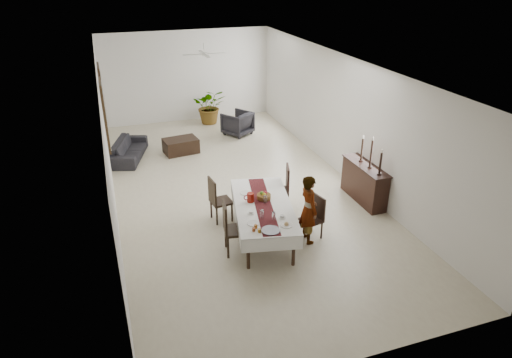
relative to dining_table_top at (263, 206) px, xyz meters
name	(u,v)px	position (x,y,z in m)	size (l,w,h in m)	color
floor	(236,188)	(0.08, 2.35, -0.72)	(6.00, 12.00, 0.00)	beige
ceiling	(233,63)	(0.08, 2.35, 2.48)	(6.00, 12.00, 0.02)	silver
wall_back	(187,76)	(0.08, 8.35, 0.88)	(6.00, 0.02, 3.20)	white
wall_front	(362,273)	(0.08, -3.65, 0.88)	(6.00, 0.02, 3.20)	white
wall_left	(107,144)	(-2.92, 2.35, 0.88)	(0.02, 12.00, 3.20)	white
wall_right	(344,117)	(3.08, 2.35, 0.88)	(0.02, 12.00, 3.20)	white
dining_table_top	(263,206)	(0.00, 0.00, 0.00)	(0.99, 2.37, 0.05)	black
table_leg_fl	(248,253)	(-0.65, -1.02, -0.37)	(0.07, 0.07, 0.69)	black
table_leg_fr	(294,250)	(0.20, -1.19, -0.37)	(0.07, 0.07, 0.69)	black
table_leg_bl	(238,198)	(-0.20, 1.19, -0.37)	(0.07, 0.07, 0.69)	black
table_leg_br	(275,195)	(0.65, 1.02, -0.37)	(0.07, 0.07, 0.69)	black
tablecloth_top	(263,205)	(0.00, 0.00, 0.03)	(1.17, 2.55, 0.01)	white
tablecloth_drape_left	(236,212)	(-0.57, 0.12, -0.11)	(0.01, 2.55, 0.30)	silver
tablecloth_drape_right	(290,209)	(0.57, -0.12, -0.11)	(0.01, 2.55, 0.30)	white
tablecloth_drape_near	(272,244)	(-0.26, -1.24, -0.11)	(1.17, 0.01, 0.30)	white
tablecloth_drape_far	(256,184)	(0.26, 1.24, -0.11)	(1.17, 0.01, 0.30)	white
table_runner	(263,204)	(0.00, 0.00, 0.04)	(0.35, 2.47, 0.00)	maroon
red_pitcher	(250,197)	(-0.21, 0.20, 0.13)	(0.15, 0.15, 0.20)	maroon
pitcher_handle	(246,198)	(-0.29, 0.21, 0.13)	(0.12, 0.12, 0.02)	maroon
wine_glass_near	(274,216)	(-0.01, -0.65, 0.12)	(0.07, 0.07, 0.17)	white
wine_glass_mid	(262,214)	(-0.21, -0.51, 0.12)	(0.07, 0.07, 0.17)	white
wine_glass_far	(265,200)	(0.06, 0.04, 0.12)	(0.07, 0.07, 0.17)	white
teacup_right	(282,217)	(0.17, -0.64, 0.07)	(0.09, 0.09, 0.06)	silver
saucer_right	(282,218)	(0.17, -0.64, 0.04)	(0.15, 0.15, 0.01)	silver
teacup_left	(251,212)	(-0.36, -0.28, 0.07)	(0.09, 0.09, 0.06)	white
saucer_left	(251,213)	(-0.36, -0.28, 0.04)	(0.15, 0.15, 0.01)	white
plate_near_right	(286,225)	(0.14, -0.94, 0.04)	(0.24, 0.24, 0.01)	silver
bread_near_right	(286,224)	(0.14, -0.94, 0.07)	(0.09, 0.09, 0.09)	tan
plate_near_left	(253,223)	(-0.44, -0.67, 0.04)	(0.24, 0.24, 0.01)	silver
plate_far_left	(245,193)	(-0.20, 0.60, 0.04)	(0.24, 0.24, 0.01)	white
serving_tray	(271,230)	(-0.21, -1.02, 0.05)	(0.36, 0.36, 0.02)	#414146
jam_jar_a	(259,231)	(-0.43, -1.00, 0.07)	(0.06, 0.06, 0.07)	#875913
jam_jar_b	(254,229)	(-0.51, -0.92, 0.07)	(0.06, 0.06, 0.07)	brown
jam_jar_c	(256,226)	(-0.45, -0.84, 0.07)	(0.06, 0.06, 0.07)	brown
fruit_basket	(264,197)	(0.10, 0.23, 0.09)	(0.30, 0.30, 0.10)	brown
fruit_red	(265,193)	(0.13, 0.25, 0.16)	(0.09, 0.09, 0.09)	maroon
fruit_green	(262,193)	(0.07, 0.27, 0.16)	(0.08, 0.08, 0.08)	#4C8527
fruit_yellow	(264,195)	(0.09, 0.18, 0.16)	(0.08, 0.08, 0.08)	gold
chair_right_near_seat	(311,220)	(0.93, -0.40, -0.30)	(0.40, 0.40, 0.05)	black
chair_right_near_leg_fl	(322,230)	(1.13, -0.52, -0.52)	(0.04, 0.04, 0.39)	black
chair_right_near_leg_fr	(312,224)	(1.06, -0.20, -0.52)	(0.04, 0.04, 0.39)	black
chair_right_near_leg_bl	(309,235)	(0.81, -0.59, -0.52)	(0.04, 0.04, 0.39)	black
chair_right_near_leg_br	(300,228)	(0.74, -0.28, -0.52)	(0.04, 0.04, 0.39)	black
chair_right_near_back	(319,207)	(1.11, -0.36, -0.03)	(0.40, 0.04, 0.50)	black
chair_right_far_seat	(278,191)	(0.70, 0.92, -0.22)	(0.47, 0.47, 0.05)	black
chair_right_far_leg_fl	(287,205)	(0.82, 0.68, -0.48)	(0.05, 0.05, 0.47)	black
chair_right_far_leg_fr	(285,197)	(0.94, 1.05, -0.48)	(0.05, 0.05, 0.47)	black
chair_right_far_leg_bl	(270,205)	(0.45, 0.80, -0.48)	(0.05, 0.05, 0.47)	black
chair_right_far_leg_br	(269,197)	(0.57, 1.17, -0.48)	(0.05, 0.05, 0.47)	black
chair_right_far_back	(288,179)	(0.90, 0.86, 0.10)	(0.47, 0.04, 0.60)	black
chair_left_near_seat	(236,230)	(-0.71, -0.40, -0.22)	(0.48, 0.48, 0.05)	black
chair_left_near_leg_fl	(226,237)	(-0.87, -0.18, -0.48)	(0.05, 0.05, 0.47)	black
chair_left_near_leg_fr	(228,248)	(-0.93, -0.56, -0.48)	(0.05, 0.05, 0.47)	black
chair_left_near_leg_bl	(245,235)	(-0.48, -0.24, -0.48)	(0.05, 0.05, 0.47)	black
chair_left_near_leg_br	(248,246)	(-0.54, -0.62, -0.48)	(0.05, 0.05, 0.47)	black
chair_left_near_back	(225,217)	(-0.92, -0.37, 0.11)	(0.48, 0.04, 0.61)	black
chair_left_far_seat	(221,201)	(-0.67, 0.92, -0.25)	(0.44, 0.44, 0.05)	black
chair_left_far_leg_fl	(211,209)	(-0.87, 1.08, -0.50)	(0.04, 0.04, 0.44)	black
chair_left_far_leg_fr	(217,216)	(-0.83, 0.72, -0.50)	(0.04, 0.04, 0.44)	black
chair_left_far_leg_bl	(226,206)	(-0.51, 1.13, -0.50)	(0.04, 0.04, 0.44)	black
chair_left_far_leg_br	(232,213)	(-0.47, 0.77, -0.50)	(0.04, 0.04, 0.44)	black
chair_left_far_back	(212,191)	(-0.87, 0.90, 0.05)	(0.44, 0.04, 0.56)	black
woman	(309,209)	(0.82, -0.48, 0.03)	(0.54, 0.36, 1.49)	gray
sideboard_body	(364,183)	(2.86, 0.72, -0.26)	(0.40, 1.51, 0.90)	black
sideboard_top	(366,166)	(2.86, 0.72, 0.20)	(0.44, 1.57, 0.03)	black
candlestick_near_base	(379,174)	(2.86, 0.17, 0.23)	(0.10, 0.10, 0.03)	black
candlestick_near_shaft	(380,163)	(2.86, 0.17, 0.50)	(0.05, 0.05, 0.50)	black
candlestick_near_candle	(382,151)	(2.86, 0.17, 0.79)	(0.04, 0.04, 0.08)	white
candlestick_mid_base	(370,167)	(2.86, 0.57, 0.23)	(0.10, 0.10, 0.03)	black
candlestick_mid_shaft	(371,154)	(2.86, 0.57, 0.57)	(0.05, 0.05, 0.65)	black
candlestick_mid_candle	(373,139)	(2.86, 0.57, 0.94)	(0.04, 0.04, 0.08)	beige
candlestick_far_base	(361,161)	(2.86, 0.97, 0.23)	(0.10, 0.10, 0.03)	black
candlestick_far_shaft	(362,150)	(2.86, 0.97, 0.52)	(0.05, 0.05, 0.55)	black
candlestick_far_candle	(363,137)	(2.86, 0.97, 0.84)	(0.04, 0.04, 0.08)	white
sofa	(129,150)	(-2.35, 5.27, -0.44)	(1.90, 0.74, 0.55)	#242226
armchair	(237,123)	(1.29, 6.23, -0.33)	(0.84, 0.86, 0.78)	#252327
coffee_table	(181,146)	(-0.82, 5.21, -0.49)	(1.00, 0.67, 0.44)	black
potted_plant	(210,106)	(0.71, 7.69, -0.08)	(1.14, 0.99, 1.27)	#265A24
mirror_frame_near	(105,115)	(-2.88, 4.55, 0.88)	(0.06, 1.05, 1.85)	black
mirror_glass_near	(106,115)	(-2.85, 4.55, 0.88)	(0.01, 0.90, 1.70)	silver
mirror_frame_far	(102,96)	(-2.88, 6.65, 0.88)	(0.06, 1.05, 1.85)	black
mirror_glass_far	(103,95)	(-2.85, 6.65, 0.88)	(0.01, 0.90, 1.70)	white
fan_rod	(204,47)	(0.08, 5.35, 2.38)	(0.04, 0.04, 0.20)	white
fan_hub	(204,54)	(0.08, 5.35, 2.18)	(0.16, 0.16, 0.08)	silver
fan_blade_n	(202,52)	(0.08, 5.70, 2.18)	(0.10, 0.55, 0.01)	silver
fan_blade_s	(207,56)	(0.08, 5.00, 2.18)	(0.10, 0.55, 0.01)	white
fan_blade_e	(216,53)	(0.43, 5.35, 2.18)	(0.55, 0.10, 0.01)	silver
fan_blade_w	(192,55)	(-0.27, 5.35, 2.18)	(0.55, 0.10, 0.01)	silver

